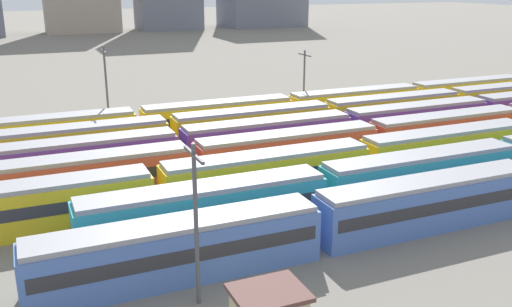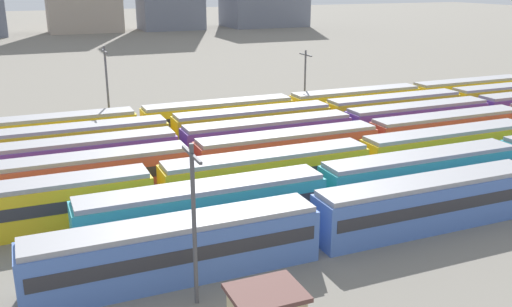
% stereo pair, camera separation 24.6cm
% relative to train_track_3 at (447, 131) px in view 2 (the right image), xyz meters
% --- Properties ---
extents(ground_plane, '(600.00, 600.00, 0.00)m').
position_rel_train_track_3_xyz_m(ground_plane, '(-32.98, 0.00, -1.90)').
color(ground_plane, slate).
extents(train_track_3, '(93.60, 3.06, 3.75)m').
position_rel_train_track_3_xyz_m(train_track_3, '(0.00, 0.00, 0.00)').
color(train_track_3, '#BC4C38').
rests_on(train_track_3, ground_plane).
extents(train_track_4, '(112.50, 3.06, 3.75)m').
position_rel_train_track_3_xyz_m(train_track_4, '(9.71, 5.20, 0.00)').
color(train_track_4, '#6B429E').
rests_on(train_track_4, ground_plane).
extents(train_track_5, '(112.50, 3.06, 3.75)m').
position_rel_train_track_3_xyz_m(train_track_5, '(10.19, 10.40, 0.00)').
color(train_track_5, yellow).
rests_on(train_track_5, ground_plane).
extents(train_track_6, '(112.50, 3.06, 3.75)m').
position_rel_train_track_3_xyz_m(train_track_6, '(7.98, 15.60, 0.00)').
color(train_track_6, yellow).
rests_on(train_track_6, ground_plane).
extents(catenary_pole_0, '(0.24, 3.20, 9.38)m').
position_rel_train_track_3_xyz_m(catenary_pole_0, '(-33.80, -18.77, 3.33)').
color(catenary_pole_0, '#4C4C51').
rests_on(catenary_pole_0, ground_plane).
extents(catenary_pole_1, '(0.24, 3.20, 10.38)m').
position_rel_train_track_3_xyz_m(catenary_pole_1, '(-32.52, 18.67, 3.84)').
color(catenary_pole_1, '#4C4C51').
rests_on(catenary_pole_1, ground_plane).
extents(catenary_pole_3, '(0.24, 3.20, 8.74)m').
position_rel_train_track_3_xyz_m(catenary_pole_3, '(-7.50, 18.47, 3.00)').
color(catenary_pole_3, '#4C4C51').
rests_on(catenary_pole_3, ground_plane).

